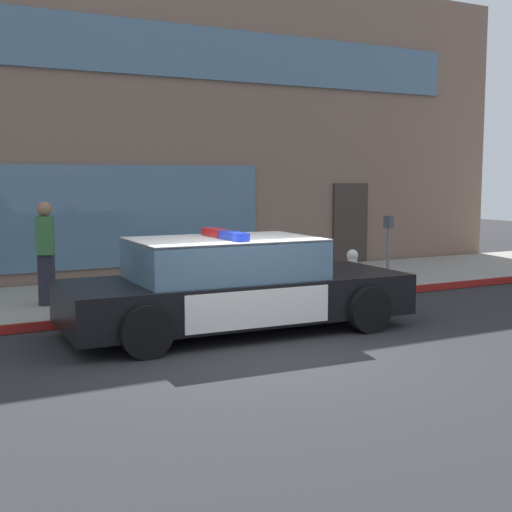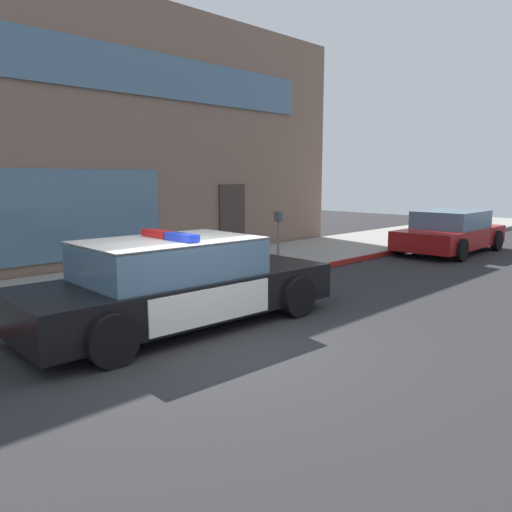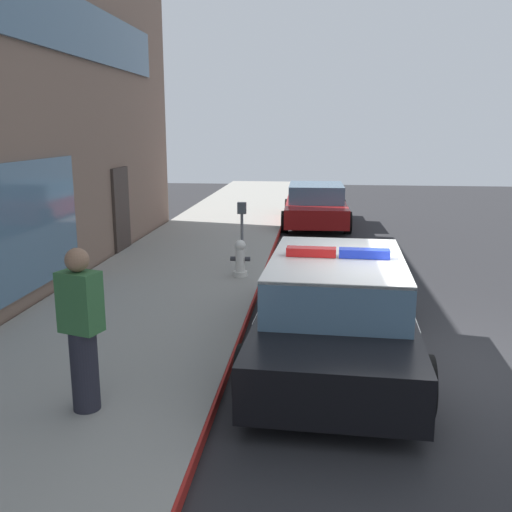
% 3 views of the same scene
% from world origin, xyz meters
% --- Properties ---
extents(ground, '(48.00, 48.00, 0.00)m').
position_xyz_m(ground, '(0.00, 0.00, 0.00)').
color(ground, '#262628').
extents(sidewalk, '(48.00, 3.55, 0.15)m').
position_xyz_m(sidewalk, '(0.00, 4.26, 0.07)').
color(sidewalk, gray).
rests_on(sidewalk, ground).
extents(curb_red_paint, '(28.80, 0.04, 0.14)m').
position_xyz_m(curb_red_paint, '(0.00, 2.47, 0.08)').
color(curb_red_paint, maroon).
rests_on(curb_red_paint, ground).
extents(storefront_building, '(22.20, 11.42, 6.78)m').
position_xyz_m(storefront_building, '(-0.79, 11.74, 3.39)').
color(storefront_building, '#7A6051').
rests_on(storefront_building, ground).
extents(police_cruiser, '(5.14, 2.27, 1.49)m').
position_xyz_m(police_cruiser, '(0.22, 1.14, 0.68)').
color(police_cruiser, black).
rests_on(police_cruiser, ground).
extents(fire_hydrant, '(0.34, 0.39, 0.73)m').
position_xyz_m(fire_hydrant, '(3.64, 2.89, 0.50)').
color(fire_hydrant, silver).
rests_on(fire_hydrant, sidewalk).
extents(pedestrian_on_sidewalk, '(0.37, 0.46, 1.71)m').
position_xyz_m(pedestrian_on_sidewalk, '(-1.92, 3.76, 1.01)').
color(pedestrian_on_sidewalk, '#23232D').
rests_on(pedestrian_on_sidewalk, sidewalk).
extents(parking_meter, '(0.12, 0.18, 1.34)m').
position_xyz_m(parking_meter, '(4.57, 2.98, 1.08)').
color(parking_meter, slate).
rests_on(parking_meter, sidewalk).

